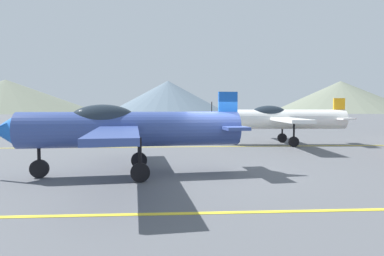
{
  "coord_description": "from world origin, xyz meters",
  "views": [
    {
      "loc": [
        -1.82,
        -11.32,
        2.32
      ],
      "look_at": [
        -0.74,
        6.0,
        1.2
      ],
      "focal_mm": 30.73,
      "sensor_mm": 36.0,
      "label": 1
    }
  ],
  "objects": [
    {
      "name": "airplane_mid",
      "position": [
        4.77,
        8.4,
        1.61
      ],
      "size": [
        8.27,
        9.52,
        2.85
      ],
      "color": "white",
      "rests_on": "ground_plane"
    },
    {
      "name": "apron_line_far",
      "position": [
        0.0,
        7.59,
        0.01
      ],
      "size": [
        80.0,
        0.16,
        0.01
      ],
      "primitive_type": "cube",
      "color": "yellow",
      "rests_on": "ground_plane"
    },
    {
      "name": "ground_plane",
      "position": [
        0.0,
        0.0,
        0.0
      ],
      "size": [
        400.0,
        400.0,
        0.0
      ],
      "primitive_type": "plane",
      "color": "#54565B"
    },
    {
      "name": "hill_centerleft",
      "position": [
        -3.38,
        135.41,
        6.94
      ],
      "size": [
        51.58,
        51.58,
        13.88
      ],
      "primitive_type": "cone",
      "color": "slate",
      "rests_on": "ground_plane"
    },
    {
      "name": "hill_centerright",
      "position": [
        68.09,
        121.25,
        6.51
      ],
      "size": [
        56.56,
        56.56,
        13.01
      ],
      "primitive_type": "cone",
      "color": "slate",
      "rests_on": "ground_plane"
    },
    {
      "name": "apron_line_near",
      "position": [
        0.0,
        -4.34,
        0.01
      ],
      "size": [
        80.0,
        0.16,
        0.01
      ],
      "primitive_type": "cube",
      "color": "yellow",
      "rests_on": "ground_plane"
    },
    {
      "name": "airplane_near",
      "position": [
        -3.46,
        -0.14,
        1.61
      ],
      "size": [
        8.32,
        9.55,
        2.85
      ],
      "color": "#33478C",
      "rests_on": "ground_plane"
    },
    {
      "name": "hill_left",
      "position": [
        -68.23,
        125.59,
        6.63
      ],
      "size": [
        71.62,
        71.62,
        13.26
      ],
      "primitive_type": "cone",
      "color": "slate",
      "rests_on": "ground_plane"
    }
  ]
}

